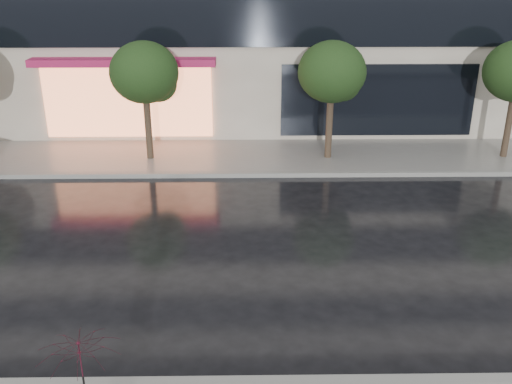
{
  "coord_description": "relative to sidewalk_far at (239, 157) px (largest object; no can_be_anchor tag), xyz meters",
  "views": [
    {
      "loc": [
        0.3,
        -8.27,
        6.45
      ],
      "look_at": [
        0.48,
        3.86,
        1.4
      ],
      "focal_mm": 40.0,
      "sensor_mm": 36.0,
      "label": 1
    }
  ],
  "objects": [
    {
      "name": "ground",
      "position": [
        0.0,
        -10.25,
        -0.06
      ],
      "size": [
        120.0,
        120.0,
        0.0
      ],
      "primitive_type": "plane",
      "color": "black",
      "rests_on": "ground"
    },
    {
      "name": "sidewalk_far",
      "position": [
        0.0,
        0.0,
        0.0
      ],
      "size": [
        60.0,
        3.5,
        0.12
      ],
      "primitive_type": "cube",
      "color": "slate",
      "rests_on": "ground"
    },
    {
      "name": "curb_near",
      "position": [
        0.0,
        -11.25,
        0.01
      ],
      "size": [
        60.0,
        0.25,
        0.14
      ],
      "primitive_type": "cube",
      "color": "gray",
      "rests_on": "ground"
    },
    {
      "name": "curb_far",
      "position": [
        0.0,
        -1.75,
        0.01
      ],
      "size": [
        60.0,
        0.25,
        0.14
      ],
      "primitive_type": "cube",
      "color": "gray",
      "rests_on": "ground"
    },
    {
      "name": "tree_mid_west",
      "position": [
        -2.94,
        -0.22,
        2.86
      ],
      "size": [
        2.2,
        2.2,
        3.99
      ],
      "color": "#33261C",
      "rests_on": "ground"
    },
    {
      "name": "tree_mid_east",
      "position": [
        3.06,
        -0.22,
        2.86
      ],
      "size": [
        2.2,
        2.2,
        3.99
      ],
      "color": "#33261C",
      "rests_on": "ground"
    }
  ]
}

